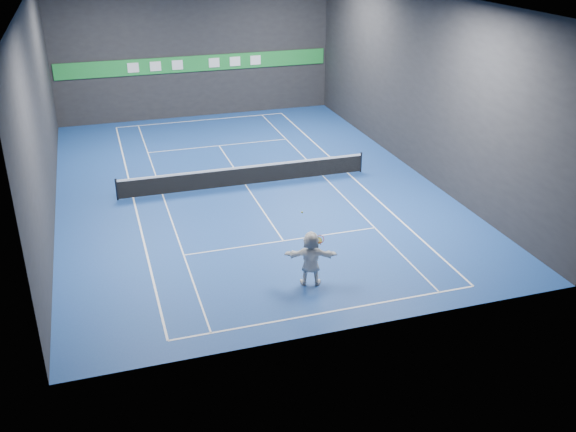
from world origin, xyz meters
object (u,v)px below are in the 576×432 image
object	(u,v)px
tennis_ball	(302,212)
tennis_racket	(319,241)
player	(311,258)
tennis_net	(245,175)

from	to	relation	value
tennis_ball	tennis_racket	xyz separation A→B (m)	(0.69, 0.06, -1.23)
tennis_ball	tennis_racket	distance (m)	1.41
tennis_ball	player	bearing A→B (deg)	2.76
tennis_racket	tennis_net	bearing A→B (deg)	91.60
tennis_ball	tennis_net	size ratio (longest dim) A/B	0.01
tennis_ball	tennis_racket	size ratio (longest dim) A/B	0.11
tennis_net	player	bearing A→B (deg)	-90.32
player	tennis_racket	size ratio (longest dim) A/B	3.15
tennis_ball	tennis_racket	world-z (taller)	tennis_ball
player	tennis_net	bearing A→B (deg)	-72.50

